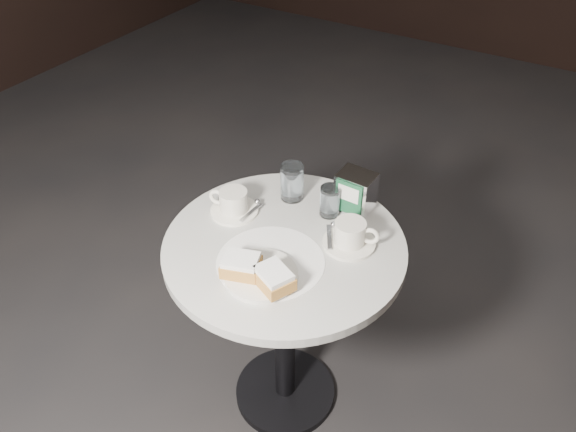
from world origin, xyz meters
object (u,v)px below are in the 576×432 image
Objects in this scene: beignet_plate at (259,273)px; coffee_cup_left at (233,203)px; coffee_cup_right at (350,235)px; water_glass_left at (292,182)px; water_glass_right at (330,201)px; cafe_table at (285,291)px; napkin_dispenser at (355,192)px.

beignet_plate is 0.31m from coffee_cup_left.
coffee_cup_right is 0.28m from water_glass_left.
water_glass_right is at bearing 85.44° from beignet_plate.
coffee_cup_right is 1.58× the size of water_glass_left.
napkin_dispenser reaches higher than cafe_table.
cafe_table is 0.30m from coffee_cup_right.
cafe_table is 0.34m from water_glass_left.
water_glass_left is at bearing 174.37° from water_glass_right.
water_glass_right reaches higher than coffee_cup_left.
coffee_cup_left is 0.29m from water_glass_right.
napkin_dispenser reaches higher than water_glass_right.
beignet_plate is 1.19× the size of coffee_cup_right.
water_glass_left reaches higher than coffee_cup_left.
water_glass_right reaches higher than coffee_cup_right.
cafe_table is 7.67× the size of water_glass_right.
cafe_table is 0.31m from coffee_cup_left.
water_glass_right is 0.77× the size of napkin_dispenser.
beignet_plate is at bearing -134.21° from coffee_cup_right.
water_glass_left is 0.20m from napkin_dispenser.
cafe_table is at bearing -109.99° from napkin_dispenser.
cafe_table is at bearing 96.96° from beignet_plate.
cafe_table is at bearing -165.56° from coffee_cup_right.
cafe_table is 0.31m from water_glass_right.
napkin_dispenser is (0.08, 0.41, 0.04)m from beignet_plate.
coffee_cup_right reaches higher than coffee_cup_left.
beignet_plate reaches higher than cafe_table.
water_glass_right is at bearing 75.62° from cafe_table.
water_glass_right is at bearing -5.63° from water_glass_left.
beignet_plate is at bearing -83.04° from cafe_table.
coffee_cup_right is 0.17m from napkin_dispenser.
napkin_dispenser is at bearing 48.72° from water_glass_right.
water_glass_left is 1.21× the size of water_glass_right.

